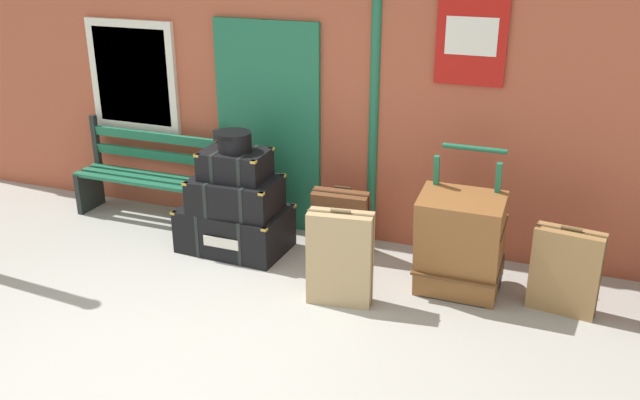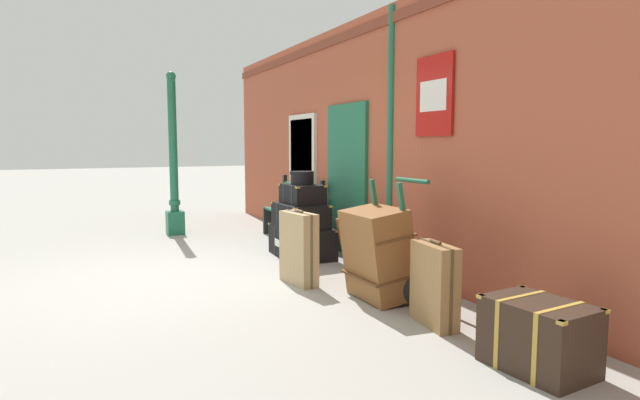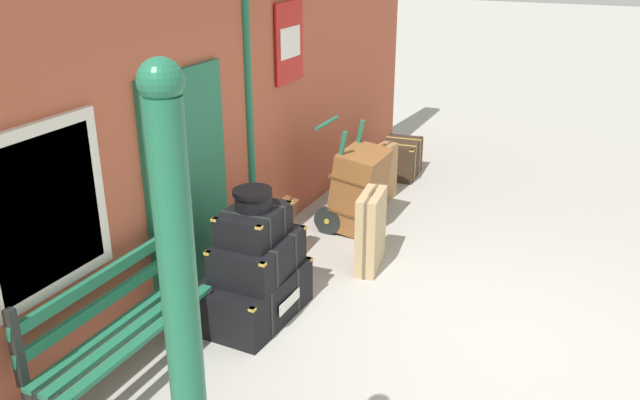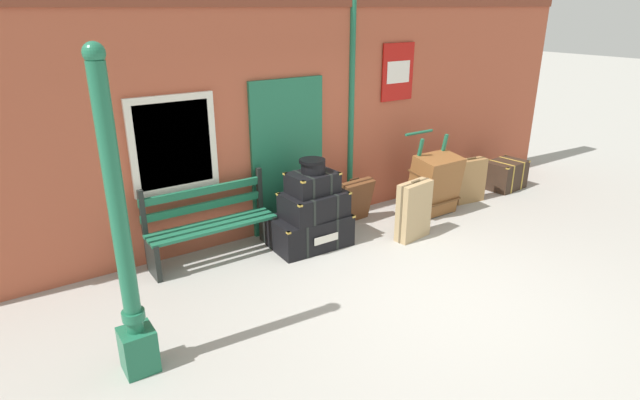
{
  "view_description": "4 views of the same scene",
  "coord_description": "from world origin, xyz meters",
  "px_view_note": "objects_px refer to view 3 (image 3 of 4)",
  "views": [
    {
      "loc": [
        2.52,
        -3.57,
        2.94
      ],
      "look_at": [
        0.46,
        1.76,
        0.64
      ],
      "focal_mm": 38.71,
      "sensor_mm": 36.0,
      "label": 1
    },
    {
      "loc": [
        6.13,
        -1.05,
        1.55
      ],
      "look_at": [
        0.33,
        1.69,
        0.86
      ],
      "focal_mm": 29.55,
      "sensor_mm": 36.0,
      "label": 2
    },
    {
      "loc": [
        -4.76,
        -0.87,
        3.12
      ],
      "look_at": [
        0.52,
        1.58,
        0.79
      ],
      "focal_mm": 37.41,
      "sensor_mm": 36.0,
      "label": 3
    },
    {
      "loc": [
        -3.77,
        -3.4,
        2.97
      ],
      "look_at": [
        -0.25,
        1.79,
        0.6
      ],
      "focal_mm": 28.82,
      "sensor_mm": 36.0,
      "label": 4
    }
  ],
  "objects_px": {
    "steamer_trunk_top": "(254,224)",
    "large_brown_trunk": "(359,189)",
    "platform_bench": "(122,332)",
    "round_hatbox": "(253,198)",
    "steamer_trunk_middle": "(258,255)",
    "steamer_trunk_base": "(253,295)",
    "porters_trolley": "(345,202)",
    "suitcase_umber": "(276,234)",
    "corner_trunk": "(400,158)",
    "suitcase_tan": "(371,231)",
    "suitcase_beige": "(381,174)"
  },
  "relations": [
    {
      "from": "steamer_trunk_top",
      "to": "platform_bench",
      "type": "bearing_deg",
      "value": 162.44
    },
    {
      "from": "steamer_trunk_base",
      "to": "steamer_trunk_middle",
      "type": "height_order",
      "value": "steamer_trunk_middle"
    },
    {
      "from": "platform_bench",
      "to": "suitcase_beige",
      "type": "distance_m",
      "value": 4.24
    },
    {
      "from": "steamer_trunk_top",
      "to": "suitcase_beige",
      "type": "distance_m",
      "value": 3.01
    },
    {
      "from": "large_brown_trunk",
      "to": "suitcase_beige",
      "type": "relative_size",
      "value": 1.25
    },
    {
      "from": "steamer_trunk_middle",
      "to": "suitcase_tan",
      "type": "bearing_deg",
      "value": -24.16
    },
    {
      "from": "steamer_trunk_middle",
      "to": "corner_trunk",
      "type": "distance_m",
      "value": 4.02
    },
    {
      "from": "suitcase_umber",
      "to": "suitcase_tan",
      "type": "bearing_deg",
      "value": -71.45
    },
    {
      "from": "steamer_trunk_middle",
      "to": "suitcase_beige",
      "type": "xyz_separation_m",
      "value": [
        2.97,
        -0.03,
        -0.23
      ]
    },
    {
      "from": "suitcase_tan",
      "to": "porters_trolley",
      "type": "bearing_deg",
      "value": 36.35
    },
    {
      "from": "steamer_trunk_base",
      "to": "round_hatbox",
      "type": "height_order",
      "value": "round_hatbox"
    },
    {
      "from": "corner_trunk",
      "to": "round_hatbox",
      "type": "bearing_deg",
      "value": -179.55
    },
    {
      "from": "porters_trolley",
      "to": "suitcase_tan",
      "type": "relative_size",
      "value": 1.43
    },
    {
      "from": "large_brown_trunk",
      "to": "suitcase_beige",
      "type": "bearing_deg",
      "value": 3.26
    },
    {
      "from": "platform_bench",
      "to": "suitcase_umber",
      "type": "relative_size",
      "value": 2.41
    },
    {
      "from": "platform_bench",
      "to": "corner_trunk",
      "type": "distance_m",
      "value": 5.27
    },
    {
      "from": "round_hatbox",
      "to": "suitcase_umber",
      "type": "bearing_deg",
      "value": 18.69
    },
    {
      "from": "large_brown_trunk",
      "to": "platform_bench",
      "type": "bearing_deg",
      "value": 171.53
    },
    {
      "from": "platform_bench",
      "to": "porters_trolley",
      "type": "height_order",
      "value": "porters_trolley"
    },
    {
      "from": "large_brown_trunk",
      "to": "suitcase_umber",
      "type": "height_order",
      "value": "large_brown_trunk"
    },
    {
      "from": "steamer_trunk_middle",
      "to": "round_hatbox",
      "type": "xyz_separation_m",
      "value": [
        0.0,
        0.02,
        0.52
      ]
    },
    {
      "from": "corner_trunk",
      "to": "large_brown_trunk",
      "type": "bearing_deg",
      "value": -175.88
    },
    {
      "from": "large_brown_trunk",
      "to": "corner_trunk",
      "type": "distance_m",
      "value": 1.9
    },
    {
      "from": "steamer_trunk_top",
      "to": "suitcase_umber",
      "type": "bearing_deg",
      "value": 18.44
    },
    {
      "from": "platform_bench",
      "to": "steamer_trunk_base",
      "type": "distance_m",
      "value": 1.28
    },
    {
      "from": "large_brown_trunk",
      "to": "round_hatbox",
      "type": "bearing_deg",
      "value": 177.19
    },
    {
      "from": "suitcase_tan",
      "to": "corner_trunk",
      "type": "bearing_deg",
      "value": 12.46
    },
    {
      "from": "platform_bench",
      "to": "large_brown_trunk",
      "type": "distance_m",
      "value": 3.4
    },
    {
      "from": "suitcase_beige",
      "to": "porters_trolley",
      "type": "bearing_deg",
      "value": 171.59
    },
    {
      "from": "steamer_trunk_top",
      "to": "large_brown_trunk",
      "type": "relative_size",
      "value": 0.67
    },
    {
      "from": "steamer_trunk_base",
      "to": "porters_trolley",
      "type": "distance_m",
      "value": 2.17
    },
    {
      "from": "steamer_trunk_base",
      "to": "suitcase_umber",
      "type": "height_order",
      "value": "suitcase_umber"
    },
    {
      "from": "platform_bench",
      "to": "steamer_trunk_middle",
      "type": "xyz_separation_m",
      "value": [
        1.25,
        -0.42,
        0.14
      ]
    },
    {
      "from": "platform_bench",
      "to": "suitcase_tan",
      "type": "bearing_deg",
      "value": -21.45
    },
    {
      "from": "platform_bench",
      "to": "round_hatbox",
      "type": "relative_size",
      "value": 4.76
    },
    {
      "from": "platform_bench",
      "to": "large_brown_trunk",
      "type": "height_order",
      "value": "platform_bench"
    },
    {
      "from": "porters_trolley",
      "to": "suitcase_beige",
      "type": "bearing_deg",
      "value": -8.41
    },
    {
      "from": "large_brown_trunk",
      "to": "suitcase_umber",
      "type": "xyz_separation_m",
      "value": [
        -1.18,
        0.42,
        -0.14
      ]
    },
    {
      "from": "steamer_trunk_middle",
      "to": "steamer_trunk_top",
      "type": "bearing_deg",
      "value": 96.81
    },
    {
      "from": "porters_trolley",
      "to": "large_brown_trunk",
      "type": "relative_size",
      "value": 1.29
    },
    {
      "from": "steamer_trunk_top",
      "to": "suitcase_umber",
      "type": "height_order",
      "value": "steamer_trunk_top"
    },
    {
      "from": "platform_bench",
      "to": "suitcase_tan",
      "type": "xyz_separation_m",
      "value": [
        2.49,
        -0.98,
        -0.05
      ]
    },
    {
      "from": "steamer_trunk_base",
      "to": "steamer_trunk_top",
      "type": "distance_m",
      "value": 0.66
    },
    {
      "from": "suitcase_umber",
      "to": "suitcase_tan",
      "type": "relative_size",
      "value": 0.79
    },
    {
      "from": "steamer_trunk_top",
      "to": "round_hatbox",
      "type": "distance_m",
      "value": 0.23
    },
    {
      "from": "platform_bench",
      "to": "steamer_trunk_top",
      "type": "distance_m",
      "value": 1.37
    },
    {
      "from": "porters_trolley",
      "to": "suitcase_umber",
      "type": "relative_size",
      "value": 1.81
    },
    {
      "from": "platform_bench",
      "to": "steamer_trunk_middle",
      "type": "distance_m",
      "value": 1.32
    },
    {
      "from": "platform_bench",
      "to": "suitcase_tan",
      "type": "height_order",
      "value": "platform_bench"
    },
    {
      "from": "porters_trolley",
      "to": "suitcase_umber",
      "type": "distance_m",
      "value": 1.21
    }
  ]
}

